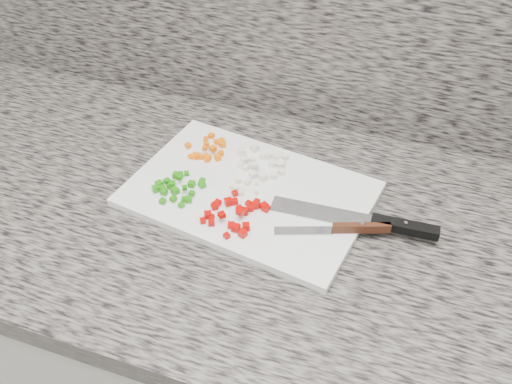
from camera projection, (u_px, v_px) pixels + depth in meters
cabinet at (287, 376)px, 1.25m from camera, size 3.92×0.62×0.86m
countertop at (297, 234)px, 0.95m from camera, size 3.96×0.64×0.04m
cutting_board at (249, 194)px, 0.99m from camera, size 0.44×0.33×0.01m
carrot_pile at (209, 150)px, 1.06m from camera, size 0.08×0.08×0.02m
onion_pile at (265, 162)px, 1.03m from camera, size 0.10×0.09×0.02m
green_pepper_pile at (177, 187)px, 0.98m from camera, size 0.09×0.09×0.02m
red_pepper_pile at (236, 214)px, 0.93m from camera, size 0.10×0.11×0.02m
garlic_pile at (243, 186)px, 0.98m from camera, size 0.05×0.04×0.01m
chef_knife at (375, 222)px, 0.92m from camera, size 0.27×0.05×0.02m
paring_knife at (347, 229)px, 0.90m from camera, size 0.18×0.08×0.02m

